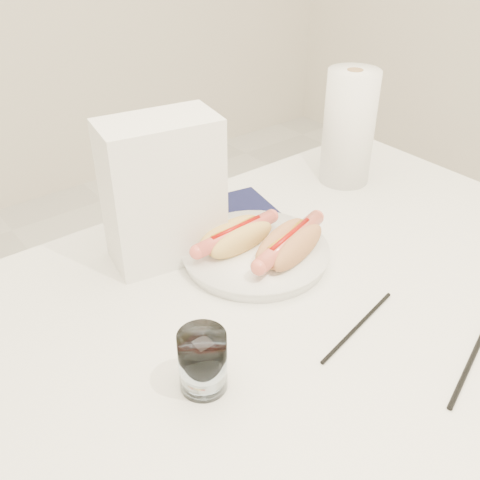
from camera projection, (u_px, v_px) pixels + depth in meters
table at (291, 326)px, 0.92m from camera, size 1.20×0.80×0.75m
plate at (255, 254)px, 0.98m from camera, size 0.26×0.26×0.02m
hotdog_left at (236, 237)px, 0.96m from camera, size 0.17×0.08×0.05m
hotdog_right at (289, 244)px, 0.94m from camera, size 0.19×0.11×0.05m
water_glass at (203, 361)px, 0.71m from camera, size 0.06×0.06×0.09m
chopstick_near at (358, 326)px, 0.83m from camera, size 0.19×0.05×0.01m
chopstick_far at (475, 352)px, 0.78m from camera, size 0.23×0.08×0.01m
napkin_box at (163, 192)px, 0.92m from camera, size 0.21×0.14×0.25m
navy_napkin at (237, 210)px, 1.12m from camera, size 0.16×0.16×0.01m
paper_towel_roll at (349, 128)px, 1.17m from camera, size 0.12×0.12×0.24m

